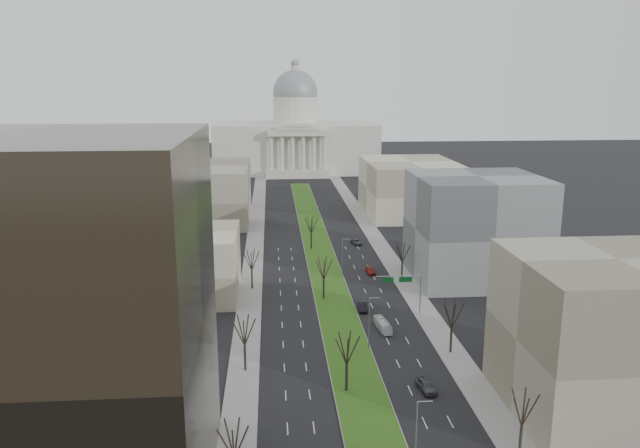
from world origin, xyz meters
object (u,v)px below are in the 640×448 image
car_red (371,271)px  car_grey_far (356,242)px  car_black (362,306)px  box_van (383,325)px  car_grey_near (426,385)px

car_red → car_grey_far: 27.49m
car_red → car_black: bearing=-105.1°
car_black → box_van: 10.57m
car_grey_near → car_red: (0.84, 57.54, -0.18)m
box_van → car_red: bearing=77.5°
car_grey_near → car_black: size_ratio=1.03×
car_grey_near → car_black: bearing=89.9°
car_grey_far → box_van: (-3.43, -61.70, 0.30)m
car_red → box_van: size_ratio=0.67×
car_grey_near → car_red: bearing=81.2°
car_black → box_van: bearing=-74.3°
car_grey_near → car_grey_far: car_grey_near is taller
car_grey_near → car_grey_far: (1.13, 85.04, -0.19)m
car_red → car_grey_far: (0.29, 27.49, -0.01)m
box_van → car_grey_far: bearing=79.6°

